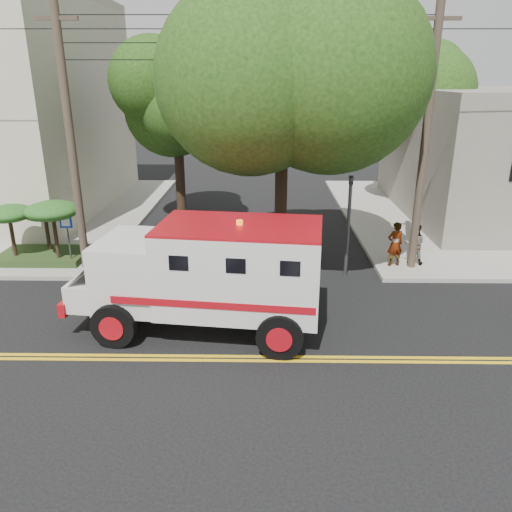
{
  "coord_description": "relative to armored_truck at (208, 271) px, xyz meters",
  "views": [
    {
      "loc": [
        0.88,
        -10.93,
        6.71
      ],
      "look_at": [
        0.66,
        3.2,
        1.6
      ],
      "focal_mm": 35.0,
      "sensor_mm": 36.0,
      "label": 1
    }
  ],
  "objects": [
    {
      "name": "ground",
      "position": [
        0.61,
        -1.54,
        -1.77
      ],
      "size": [
        100.0,
        100.0,
        0.0
      ],
      "primitive_type": "plane",
      "color": "black",
      "rests_on": "ground"
    },
    {
      "name": "utility_pole_left",
      "position": [
        -4.99,
        4.46,
        2.73
      ],
      "size": [
        0.28,
        0.28,
        9.0
      ],
      "primitive_type": "cylinder",
      "color": "#382D23",
      "rests_on": "ground"
    },
    {
      "name": "utility_pole_right",
      "position": [
        6.91,
        4.66,
        2.73
      ],
      "size": [
        0.28,
        0.28,
        9.0
      ],
      "primitive_type": "cylinder",
      "color": "#382D23",
      "rests_on": "ground"
    },
    {
      "name": "tree_main",
      "position": [
        2.55,
        4.67,
        5.43
      ],
      "size": [
        6.08,
        5.7,
        9.85
      ],
      "color": "black",
      "rests_on": "ground"
    },
    {
      "name": "tree_left",
      "position": [
        -2.07,
        10.25,
        3.96
      ],
      "size": [
        4.48,
        4.2,
        7.7
      ],
      "color": "black",
      "rests_on": "ground"
    },
    {
      "name": "tree_right",
      "position": [
        9.46,
        14.23,
        4.33
      ],
      "size": [
        4.8,
        4.5,
        8.2
      ],
      "color": "black",
      "rests_on": "ground"
    },
    {
      "name": "traffic_signal",
      "position": [
        4.41,
        4.06,
        0.46
      ],
      "size": [
        0.15,
        0.18,
        3.6
      ],
      "color": "#3F3F42",
      "rests_on": "ground"
    },
    {
      "name": "accessibility_sign",
      "position": [
        -5.59,
        4.64,
        -0.4
      ],
      "size": [
        0.45,
        0.1,
        2.02
      ],
      "color": "#3F3F42",
      "rests_on": "ground"
    },
    {
      "name": "palm_planter",
      "position": [
        -6.82,
        5.09,
        -0.12
      ],
      "size": [
        3.52,
        2.63,
        2.36
      ],
      "color": "#1E3314",
      "rests_on": "sidewalk_nw"
    },
    {
      "name": "armored_truck",
      "position": [
        0.0,
        0.0,
        0.0
      ],
      "size": [
        7.06,
        3.41,
        3.1
      ],
      "rotation": [
        0.0,
        0.0,
        -0.12
      ],
      "color": "silver",
      "rests_on": "ground"
    },
    {
      "name": "pedestrian_a",
      "position": [
        6.27,
        4.75,
        -0.79
      ],
      "size": [
        0.68,
        0.54,
        1.65
      ],
      "primitive_type": "imported",
      "rotation": [
        0.0,
        0.0,
        3.4
      ],
      "color": "gray",
      "rests_on": "sidewalk_ne"
    },
    {
      "name": "pedestrian_b",
      "position": [
        7.05,
        4.97,
        -0.86
      ],
      "size": [
        0.85,
        0.73,
        1.51
      ],
      "primitive_type": "imported",
      "rotation": [
        0.0,
        0.0,
        2.91
      ],
      "color": "gray",
      "rests_on": "sidewalk_ne"
    }
  ]
}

